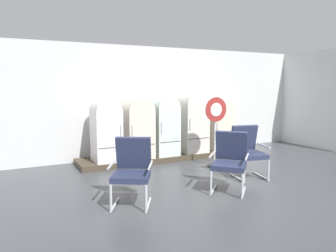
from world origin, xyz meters
name	(u,v)px	position (x,y,z in m)	size (l,w,h in m)	color
ground	(243,195)	(0.00, 0.00, -0.03)	(12.00, 10.00, 0.05)	#3F4145
back_wall	(155,101)	(0.00, 3.66, 1.44)	(11.76, 0.12, 2.86)	silver
side_wall_right	(313,100)	(4.66, 2.47, 1.42)	(0.16, 2.20, 2.86)	silver
display_plinth	(165,156)	(0.00, 3.02, 0.06)	(4.43, 0.95, 0.13)	#453A2B
refrigerator_0	(106,128)	(-1.56, 2.92, 0.89)	(0.60, 0.69, 1.43)	white
refrigerator_1	(137,126)	(-0.79, 2.94, 0.90)	(0.65, 0.72, 1.45)	silver
refrigerator_2	(164,124)	(-0.09, 2.94, 0.91)	(0.59, 0.72, 1.47)	silver
refrigerator_3	(193,120)	(0.73, 2.89, 0.96)	(0.66, 0.63, 1.58)	silver
refrigerator_4	(218,123)	(1.54, 2.91, 0.85)	(0.65, 0.67, 1.36)	silver
armchair_left	(132,168)	(-1.88, 0.41, 0.58)	(0.82, 0.86, 1.05)	silver
armchair_right	(247,149)	(0.75, 0.78, 0.58)	(0.72, 0.77, 1.05)	silver
armchair_center	(230,159)	(-0.11, 0.24, 0.58)	(0.87, 0.87, 1.05)	silver
sign_stand	(215,129)	(0.65, 1.78, 0.87)	(0.56, 0.32, 1.59)	#2D2D30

